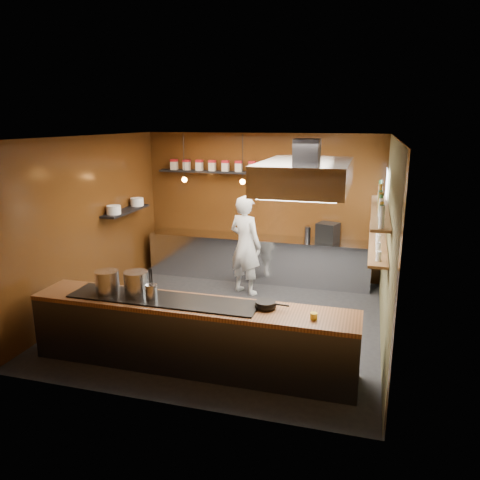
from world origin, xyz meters
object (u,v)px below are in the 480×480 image
(stockpot_large, at_px, (107,282))
(espresso_machine, at_px, (328,232))
(stockpot_small, at_px, (136,283))
(extractor_hood, at_px, (306,175))
(chef, at_px, (245,245))

(stockpot_large, xyz_separation_m, espresso_machine, (2.63, 3.80, -0.01))
(stockpot_large, height_order, stockpot_small, same)
(stockpot_large, relative_size, stockpot_small, 0.96)
(extractor_hood, xyz_separation_m, stockpot_large, (-2.52, -1.21, -1.41))
(stockpot_small, bearing_deg, stockpot_large, -169.12)
(stockpot_small, height_order, chef, chef)
(extractor_hood, relative_size, chef, 1.05)
(extractor_hood, relative_size, stockpot_large, 6.21)
(extractor_hood, relative_size, espresso_machine, 5.26)
(espresso_machine, height_order, chef, chef)
(stockpot_large, height_order, espresso_machine, espresso_machine)
(stockpot_large, bearing_deg, chef, 67.92)
(stockpot_small, xyz_separation_m, chef, (0.78, 2.83, -0.15))
(stockpot_small, xyz_separation_m, espresso_machine, (2.23, 3.72, -0.01))
(extractor_hood, height_order, stockpot_small, extractor_hood)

